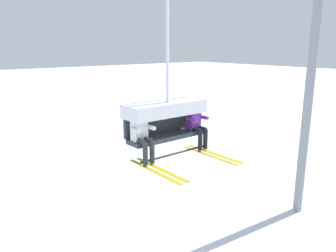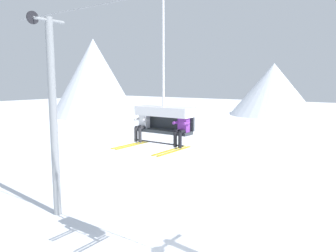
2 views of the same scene
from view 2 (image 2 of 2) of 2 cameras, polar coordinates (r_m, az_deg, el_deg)
The scene contains 6 objects.
mountain_peak_west at distance 63.44m, azimuth -12.77°, elevation 8.19°, with size 15.89×15.89×14.25m.
mountain_peak_central at distance 66.16m, azimuth 17.85°, elevation 6.09°, with size 16.22×16.22×9.87m.
lift_tower_near at distance 16.40m, azimuth -19.41°, elevation 1.87°, with size 0.36×1.88×9.54m.
chairlift_chair at distance 10.73m, azimuth -0.56°, elevation 2.18°, with size 2.02×0.74×4.79m.
skier_white at distance 11.09m, azimuth -4.57°, elevation 0.45°, with size 0.46×1.70×1.23m.
skier_purple at distance 10.14m, azimuth 2.36°, elevation -0.22°, with size 0.46×1.70×1.23m.
Camera 2 is at (6.71, -9.34, 6.51)m, focal length 35.00 mm.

